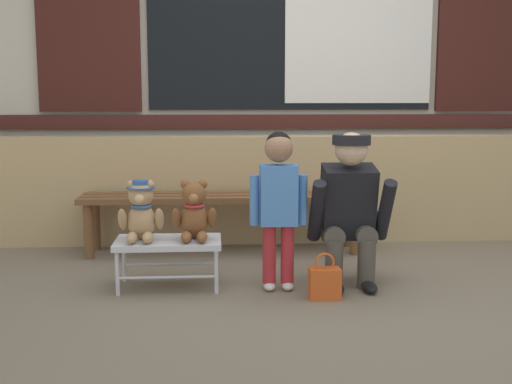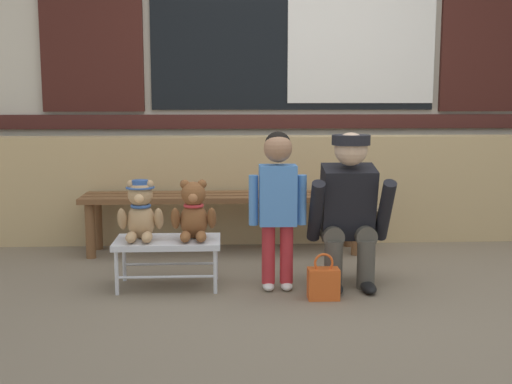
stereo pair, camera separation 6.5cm
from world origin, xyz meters
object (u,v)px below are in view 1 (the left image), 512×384
Objects in this scene: wooden_bench_long at (223,203)px; child_standing at (279,193)px; small_display_bench at (168,245)px; handbag_on_ground at (325,282)px; adult_crouching at (350,208)px; teddy_bear_with_hat at (141,212)px; teddy_bear_plain at (194,213)px.

child_standing reaches higher than wooden_bench_long.
child_standing is at bearing -7.14° from small_display_bench.
handbag_on_ground is at bearing -64.35° from wooden_bench_long.
small_display_bench is at bearing 179.40° from adult_crouching.
wooden_bench_long is 5.78× the size of teddy_bear_with_hat.
adult_crouching is (0.77, -0.90, 0.11)m from wooden_bench_long.
teddy_bear_plain is 0.38× the size of child_standing.
wooden_bench_long is 1.03m from teddy_bear_with_hat.
adult_crouching is 3.49× the size of handbag_on_ground.
adult_crouching reaches higher than wooden_bench_long.
wooden_bench_long is 1.05m from child_standing.
small_display_bench is at bearing -111.40° from wooden_bench_long.
wooden_bench_long is 5.78× the size of teddy_bear_plain.
child_standing is (0.32, -0.97, 0.22)m from wooden_bench_long.
child_standing is 3.52× the size of handbag_on_ground.
teddy_bear_plain is at bearing 170.48° from child_standing.
teddy_bear_plain is (0.32, -0.00, -0.01)m from teddy_bear_with_hat.
handbag_on_ground is (0.25, -0.20, -0.50)m from child_standing.
teddy_bear_with_hat is 0.38× the size of adult_crouching.
adult_crouching is (1.11, -0.01, 0.21)m from small_display_bench.
adult_crouching is (0.95, -0.01, 0.02)m from teddy_bear_plain.
teddy_bear_plain is at bearing 159.04° from handbag_on_ground.
child_standing is (0.67, -0.08, 0.33)m from small_display_bench.
adult_crouching is at bearing -49.71° from wooden_bench_long.
small_display_bench is 0.26m from teddy_bear_with_hat.
adult_crouching is at bearing 54.17° from handbag_on_ground.
small_display_bench is 0.97m from handbag_on_ground.
wooden_bench_long is 7.72× the size of handbag_on_ground.
adult_crouching is at bearing -0.62° from teddy_bear_with_hat.
wooden_bench_long reaches higher than small_display_bench.
teddy_bear_plain is 0.89m from handbag_on_ground.
teddy_bear_with_hat is (-0.51, -0.89, 0.10)m from wooden_bench_long.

